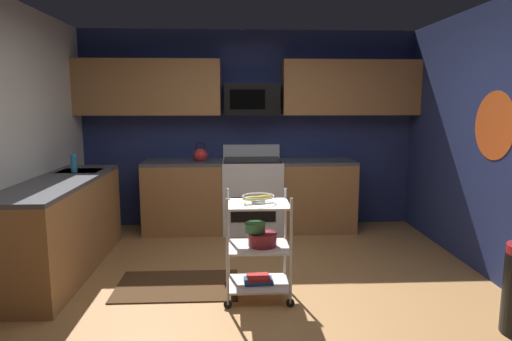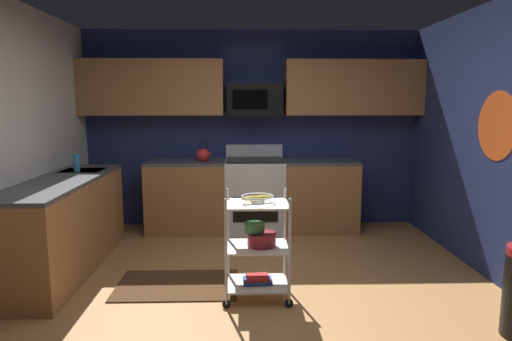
{
  "view_description": "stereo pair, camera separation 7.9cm",
  "coord_description": "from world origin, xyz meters",
  "px_view_note": "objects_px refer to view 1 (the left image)",
  "views": [
    {
      "loc": [
        -0.2,
        -3.55,
        1.66
      ],
      "look_at": [
        -0.0,
        0.42,
        1.05
      ],
      "focal_mm": 31.05,
      "sensor_mm": 36.0,
      "label": 1
    },
    {
      "loc": [
        -0.12,
        -3.55,
        1.66
      ],
      "look_at": [
        -0.0,
        0.42,
        1.05
      ],
      "focal_mm": 31.05,
      "sensor_mm": 36.0,
      "label": 2
    }
  ],
  "objects_px": {
    "mixing_bowl_large": "(262,239)",
    "kettle": "(201,155)",
    "microwave": "(252,99)",
    "rolling_cart": "(258,246)",
    "mixing_bowl_small": "(255,227)",
    "oven_range": "(252,194)",
    "book_stack": "(258,279)",
    "dish_soap_bottle": "(74,163)",
    "fruit_bowl": "(258,198)"
  },
  "relations": [
    {
      "from": "mixing_bowl_large",
      "to": "kettle",
      "type": "xyz_separation_m",
      "value": [
        -0.67,
        2.04,
        0.48
      ]
    },
    {
      "from": "microwave",
      "to": "rolling_cart",
      "type": "height_order",
      "value": "microwave"
    },
    {
      "from": "mixing_bowl_large",
      "to": "microwave",
      "type": "bearing_deg",
      "value": 90.1
    },
    {
      "from": "rolling_cart",
      "to": "mixing_bowl_small",
      "type": "height_order",
      "value": "rolling_cart"
    },
    {
      "from": "microwave",
      "to": "mixing_bowl_large",
      "type": "height_order",
      "value": "microwave"
    },
    {
      "from": "oven_range",
      "to": "book_stack",
      "type": "distance_m",
      "value": 2.07
    },
    {
      "from": "microwave",
      "to": "mixing_bowl_small",
      "type": "height_order",
      "value": "microwave"
    },
    {
      "from": "oven_range",
      "to": "kettle",
      "type": "height_order",
      "value": "kettle"
    },
    {
      "from": "kettle",
      "to": "rolling_cart",
      "type": "bearing_deg",
      "value": -72.98
    },
    {
      "from": "mixing_bowl_small",
      "to": "book_stack",
      "type": "distance_m",
      "value": 0.46
    },
    {
      "from": "mixing_bowl_small",
      "to": "kettle",
      "type": "xyz_separation_m",
      "value": [
        -0.61,
        2.03,
        0.38
      ]
    },
    {
      "from": "microwave",
      "to": "kettle",
      "type": "xyz_separation_m",
      "value": [
        -0.66,
        -0.11,
        -0.7
      ]
    },
    {
      "from": "book_stack",
      "to": "dish_soap_bottle",
      "type": "height_order",
      "value": "dish_soap_bottle"
    },
    {
      "from": "oven_range",
      "to": "book_stack",
      "type": "relative_size",
      "value": 4.39
    },
    {
      "from": "mixing_bowl_large",
      "to": "dish_soap_bottle",
      "type": "bearing_deg",
      "value": 148.98
    },
    {
      "from": "rolling_cart",
      "to": "dish_soap_bottle",
      "type": "bearing_deg",
      "value": 148.46
    },
    {
      "from": "fruit_bowl",
      "to": "dish_soap_bottle",
      "type": "distance_m",
      "value": 2.25
    },
    {
      "from": "mixing_bowl_small",
      "to": "book_stack",
      "type": "relative_size",
      "value": 0.73
    },
    {
      "from": "mixing_bowl_small",
      "to": "dish_soap_bottle",
      "type": "bearing_deg",
      "value": 148.56
    },
    {
      "from": "mixing_bowl_large",
      "to": "dish_soap_bottle",
      "type": "xyz_separation_m",
      "value": [
        -1.95,
        1.17,
        0.5
      ]
    },
    {
      "from": "oven_range",
      "to": "microwave",
      "type": "bearing_deg",
      "value": 90.26
    },
    {
      "from": "oven_range",
      "to": "dish_soap_bottle",
      "type": "distance_m",
      "value": 2.2
    },
    {
      "from": "dish_soap_bottle",
      "to": "fruit_bowl",
      "type": "bearing_deg",
      "value": -31.54
    },
    {
      "from": "oven_range",
      "to": "book_stack",
      "type": "height_order",
      "value": "oven_range"
    },
    {
      "from": "rolling_cart",
      "to": "fruit_bowl",
      "type": "height_order",
      "value": "rolling_cart"
    },
    {
      "from": "rolling_cart",
      "to": "mixing_bowl_large",
      "type": "bearing_deg",
      "value": 0.0
    },
    {
      "from": "book_stack",
      "to": "dish_soap_bottle",
      "type": "relative_size",
      "value": 1.25
    },
    {
      "from": "rolling_cart",
      "to": "oven_range",
      "type": "bearing_deg",
      "value": 89.0
    },
    {
      "from": "microwave",
      "to": "dish_soap_bottle",
      "type": "height_order",
      "value": "microwave"
    },
    {
      "from": "rolling_cart",
      "to": "mixing_bowl_large",
      "type": "xyz_separation_m",
      "value": [
        0.04,
        0.0,
        0.07
      ]
    },
    {
      "from": "oven_range",
      "to": "kettle",
      "type": "xyz_separation_m",
      "value": [
        -0.66,
        -0.0,
        0.52
      ]
    },
    {
      "from": "microwave",
      "to": "mixing_bowl_small",
      "type": "bearing_deg",
      "value": -91.5
    },
    {
      "from": "rolling_cart",
      "to": "dish_soap_bottle",
      "type": "height_order",
      "value": "dish_soap_bottle"
    },
    {
      "from": "mixing_bowl_small",
      "to": "kettle",
      "type": "height_order",
      "value": "kettle"
    },
    {
      "from": "fruit_bowl",
      "to": "book_stack",
      "type": "xyz_separation_m",
      "value": [
        -0.0,
        -0.0,
        -0.72
      ]
    },
    {
      "from": "mixing_bowl_large",
      "to": "book_stack",
      "type": "distance_m",
      "value": 0.36
    },
    {
      "from": "fruit_bowl",
      "to": "book_stack",
      "type": "height_order",
      "value": "fruit_bowl"
    },
    {
      "from": "oven_range",
      "to": "microwave",
      "type": "xyz_separation_m",
      "value": [
        -0.0,
        0.1,
        1.22
      ]
    },
    {
      "from": "mixing_bowl_small",
      "to": "oven_range",
      "type": "bearing_deg",
      "value": 88.41
    },
    {
      "from": "microwave",
      "to": "book_stack",
      "type": "distance_m",
      "value": 2.65
    },
    {
      "from": "microwave",
      "to": "fruit_bowl",
      "type": "height_order",
      "value": "microwave"
    },
    {
      "from": "mixing_bowl_small",
      "to": "kettle",
      "type": "bearing_deg",
      "value": 106.62
    },
    {
      "from": "mixing_bowl_small",
      "to": "kettle",
      "type": "relative_size",
      "value": 0.69
    },
    {
      "from": "fruit_bowl",
      "to": "mixing_bowl_small",
      "type": "bearing_deg",
      "value": 140.43
    },
    {
      "from": "fruit_bowl",
      "to": "kettle",
      "type": "distance_m",
      "value": 2.14
    },
    {
      "from": "microwave",
      "to": "mixing_bowl_large",
      "type": "relative_size",
      "value": 2.78
    },
    {
      "from": "mixing_bowl_large",
      "to": "book_stack",
      "type": "xyz_separation_m",
      "value": [
        -0.04,
        -0.0,
        -0.36
      ]
    },
    {
      "from": "oven_range",
      "to": "rolling_cart",
      "type": "relative_size",
      "value": 1.2
    },
    {
      "from": "fruit_bowl",
      "to": "mixing_bowl_large",
      "type": "height_order",
      "value": "fruit_bowl"
    },
    {
      "from": "rolling_cart",
      "to": "fruit_bowl",
      "type": "relative_size",
      "value": 3.36
    }
  ]
}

